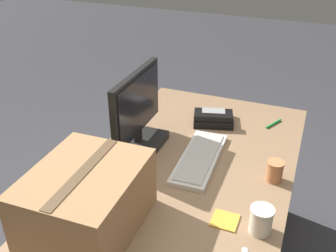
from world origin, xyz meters
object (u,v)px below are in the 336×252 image
object	(u,v)px
keyboard	(200,158)
cardboard_box	(87,200)
paper_cup_right	(275,171)
pen_marker	(274,124)
desk_phone	(213,118)
paper_cup_left	(261,220)
monitor	(137,118)
sticky_note_pad	(225,220)

from	to	relation	value
keyboard	cardboard_box	size ratio (longest dim) A/B	1.04
paper_cup_right	pen_marker	distance (m)	0.50
desk_phone	cardboard_box	xyz separation A→B (m)	(-0.92, 0.21, 0.09)
cardboard_box	pen_marker	bearing A→B (deg)	-26.73
paper_cup_right	keyboard	bearing A→B (deg)	85.81
paper_cup_right	pen_marker	size ratio (longest dim) A/B	0.77
desk_phone	paper_cup_left	size ratio (longest dim) A/B	2.38
desk_phone	paper_cup_left	bearing A→B (deg)	-168.48
desk_phone	paper_cup_right	size ratio (longest dim) A/B	2.67
keyboard	monitor	bearing A→B (deg)	87.89
paper_cup_right	sticky_note_pad	size ratio (longest dim) A/B	0.95
monitor	sticky_note_pad	bearing A→B (deg)	-123.71
keyboard	paper_cup_right	xyz separation A→B (m)	(-0.02, -0.34, 0.03)
monitor	sticky_note_pad	world-z (taller)	monitor
desk_phone	pen_marker	size ratio (longest dim) A/B	2.05
keyboard	desk_phone	bearing A→B (deg)	4.10
paper_cup_right	paper_cup_left	bearing A→B (deg)	179.74
monitor	cardboard_box	size ratio (longest dim) A/B	1.00
paper_cup_right	pen_marker	xyz separation A→B (m)	(0.49, 0.07, -0.04)
cardboard_box	desk_phone	bearing A→B (deg)	-12.62
keyboard	sticky_note_pad	distance (m)	0.40
paper_cup_left	pen_marker	bearing A→B (deg)	4.84
paper_cup_left	keyboard	bearing A→B (deg)	43.85
sticky_note_pad	pen_marker	bearing A→B (deg)	-4.18
paper_cup_right	pen_marker	bearing A→B (deg)	8.16
paper_cup_left	cardboard_box	size ratio (longest dim) A/B	0.23
desk_phone	pen_marker	distance (m)	0.32
monitor	pen_marker	distance (m)	0.76
monitor	paper_cup_right	xyz separation A→B (m)	(-0.03, -0.65, -0.11)
keyboard	sticky_note_pad	bearing A→B (deg)	-150.96
monitor	keyboard	xyz separation A→B (m)	(-0.00, -0.31, -0.15)
cardboard_box	monitor	bearing A→B (deg)	6.65
monitor	paper_cup_left	distance (m)	0.74
sticky_note_pad	desk_phone	bearing A→B (deg)	19.05
paper_cup_left	sticky_note_pad	world-z (taller)	paper_cup_left
keyboard	paper_cup_right	bearing A→B (deg)	-96.19
paper_cup_right	sticky_note_pad	distance (m)	0.35
desk_phone	cardboard_box	distance (m)	0.95
monitor	pen_marker	bearing A→B (deg)	-50.96
monitor	desk_phone	bearing A→B (deg)	-36.13
desk_phone	paper_cup_left	distance (m)	0.81
monitor	cardboard_box	distance (m)	0.56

